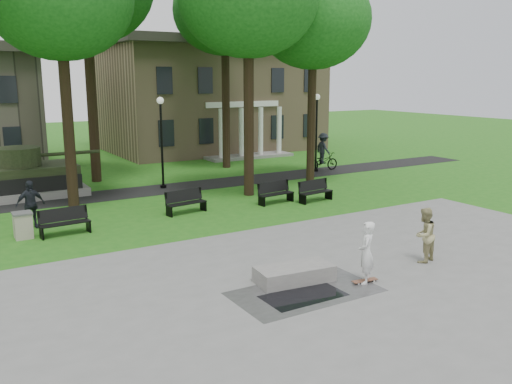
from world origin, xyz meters
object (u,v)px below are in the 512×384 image
Objects in this scene: concrete_block at (294,274)px; skateboarder at (366,253)px; friend_watching at (424,235)px; park_bench_0 at (64,221)px; cyclist at (323,155)px; trash_bin at (23,225)px.

concrete_block is 1.24× the size of skateboarder.
friend_watching is 0.95× the size of park_bench_0.
concrete_block is at bearing 141.95° from cyclist.
trash_bin is at bearing 163.08° from park_bench_0.
concrete_block is 9.42m from park_bench_0.
skateboarder is 1.85× the size of trash_bin.
trash_bin reaches higher than concrete_block.
concrete_block is 4.53m from friend_watching.
skateboarder is 1.02× the size of friend_watching.
skateboarder is (1.66, -1.11, 0.66)m from concrete_block.
park_bench_0 is at bearing -59.60° from friend_watching.
trash_bin is at bearing 110.43° from cyclist.
cyclist is at bearing 49.68° from concrete_block.
concrete_block is at bearing -78.64° from skateboarder.
cyclist is 18.05m from park_bench_0.
park_bench_0 is (-4.54, 8.25, 0.28)m from concrete_block.
concrete_block is at bearing -65.00° from park_bench_0.
trash_bin is at bearing -96.73° from skateboarder.
skateboarder is at bearing -60.32° from park_bench_0.
park_bench_0 is at bearing 118.81° from concrete_block.
cyclist reaches higher than concrete_block.
cyclist is 2.44× the size of trash_bin.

